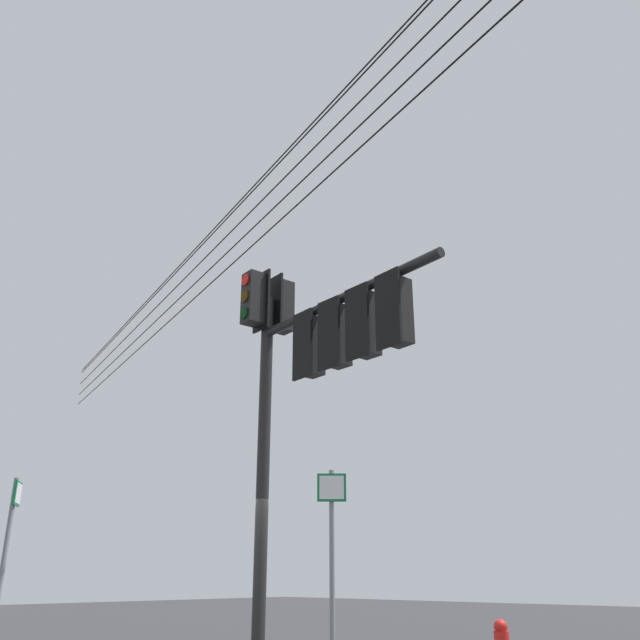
{
  "coord_description": "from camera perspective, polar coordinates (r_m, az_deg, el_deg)",
  "views": [
    {
      "loc": [
        -6.67,
        -8.3,
        1.4
      ],
      "look_at": [
        0.16,
        -1.81,
        5.0
      ],
      "focal_mm": 37.79,
      "sensor_mm": 36.0,
      "label": 1
    }
  ],
  "objects": [
    {
      "name": "signal_mast_assembly",
      "position": [
        10.15,
        -1.15,
        -3.18
      ],
      "size": [
        1.13,
        4.06,
        6.25
      ],
      "color": "black",
      "rests_on": "ground"
    },
    {
      "name": "route_sign_primary",
      "position": [
        10.75,
        -25.08,
        -17.62
      ],
      "size": [
        0.25,
        0.35,
        2.72
      ],
      "color": "slate",
      "rests_on": "ground"
    },
    {
      "name": "route_sign_secondary",
      "position": [
        9.22,
        1.02,
        -19.09
      ],
      "size": [
        0.29,
        0.3,
        2.74
      ],
      "color": "slate",
      "rests_on": "ground"
    },
    {
      "name": "overhead_wire_span",
      "position": [
        13.43,
        -6.68,
        8.13
      ],
      "size": [
        7.98,
        27.75,
        1.61
      ],
      "color": "black"
    }
  ]
}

